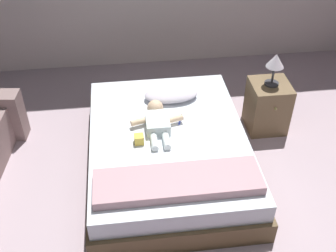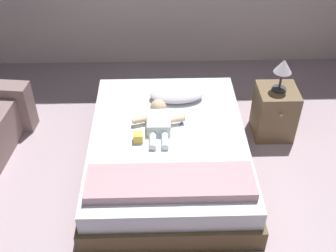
# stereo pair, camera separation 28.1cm
# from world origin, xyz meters

# --- Properties ---
(ground_plane) EXTENTS (8.00, 8.00, 0.00)m
(ground_plane) POSITION_xyz_m (0.00, 0.00, 0.00)
(ground_plane) COLOR #B09AA3
(bed) EXTENTS (1.49, 1.99, 0.40)m
(bed) POSITION_xyz_m (-0.11, 0.92, 0.20)
(bed) COLOR brown
(bed) RESTS_ON ground_plane
(pillow) EXTENTS (0.54, 0.29, 0.11)m
(pillow) POSITION_xyz_m (-0.01, 1.48, 0.45)
(pillow) COLOR silver
(pillow) RESTS_ON bed
(baby) EXTENTS (0.50, 0.62, 0.16)m
(baby) POSITION_xyz_m (-0.20, 1.07, 0.46)
(baby) COLOR white
(baby) RESTS_ON bed
(toothbrush) EXTENTS (0.07, 0.16, 0.02)m
(toothbrush) POSITION_xyz_m (0.03, 1.13, 0.41)
(toothbrush) COLOR blue
(toothbrush) RESTS_ON bed
(nightstand) EXTENTS (0.40, 0.43, 0.55)m
(nightstand) POSITION_xyz_m (1.00, 1.40, 0.27)
(nightstand) COLOR brown
(nightstand) RESTS_ON ground_plane
(lamp) EXTENTS (0.17, 0.17, 0.34)m
(lamp) POSITION_xyz_m (1.00, 1.40, 0.79)
(lamp) COLOR #333338
(lamp) RESTS_ON nightstand
(blanket) EXTENTS (1.34, 0.37, 0.08)m
(blanket) POSITION_xyz_m (-0.11, 0.28, 0.44)
(blanket) COLOR #BE919A
(blanket) RESTS_ON bed
(toy_block) EXTENTS (0.09, 0.09, 0.08)m
(toy_block) POSITION_xyz_m (-0.39, 0.84, 0.44)
(toy_block) COLOR #E3C246
(toy_block) RESTS_ON bed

